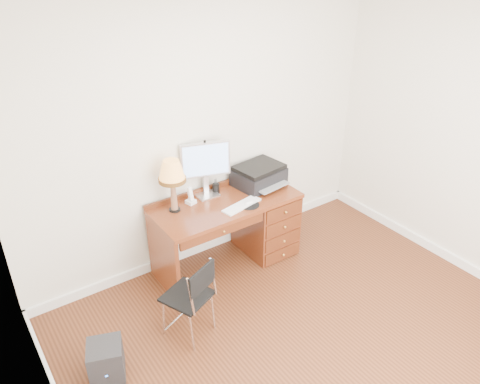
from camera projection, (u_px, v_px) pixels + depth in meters
ground at (316, 344)px, 4.02m from camera, size 4.00×4.00×0.00m
room_shell at (271, 298)px, 4.45m from camera, size 4.00×4.00×4.00m
desk at (252, 220)px, 4.99m from camera, size 1.50×0.67×0.75m
monitor at (205, 163)px, 4.62m from camera, size 0.49×0.23×0.57m
keyboard at (242, 205)px, 4.59m from camera, size 0.46×0.21×0.02m
mouse_pad at (249, 204)px, 4.60m from camera, size 0.21×0.21×0.04m
printer at (259, 175)px, 4.94m from camera, size 0.54×0.45×0.22m
leg_lamp at (172, 174)px, 4.33m from camera, size 0.26×0.26×0.53m
phone at (191, 199)px, 4.61m from camera, size 0.10×0.10×0.18m
pen_cup at (216, 188)px, 4.82m from camera, size 0.07×0.07×0.09m
chair at (190, 294)px, 3.89m from camera, size 0.47×0.48×0.76m
equipment_box at (106, 360)px, 3.67m from camera, size 0.34×0.34×0.31m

